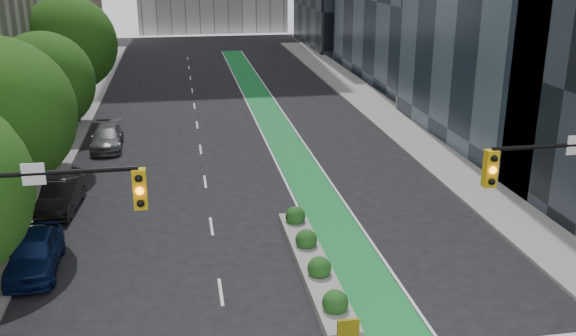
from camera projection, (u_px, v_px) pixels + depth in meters
name	position (u px, v px, depth m)	size (l,w,h in m)	color
sidewalk_left	(49.00, 151.00, 39.77)	(3.60, 90.00, 0.15)	gray
sidewalk_right	(412.00, 134.00, 43.54)	(3.60, 90.00, 0.15)	gray
bike_lane_paint	(273.00, 122.00, 46.82)	(2.20, 70.00, 0.01)	#178035
tree_midfar	(44.00, 82.00, 35.53)	(5.60, 5.60, 7.76)	black
tree_far	(69.00, 44.00, 44.61)	(6.60, 6.60, 9.00)	black
median_planter	(314.00, 262.00, 25.00)	(1.20, 10.26, 1.10)	gray
parked_car_left_near	(34.00, 252.00, 24.91)	(1.86, 4.61, 1.57)	#0D1D4E
parked_car_left_mid	(61.00, 195.00, 30.82)	(1.54, 4.41, 1.45)	black
parked_car_left_far	(107.00, 138.00, 40.42)	(1.90, 4.66, 1.35)	#575A5C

